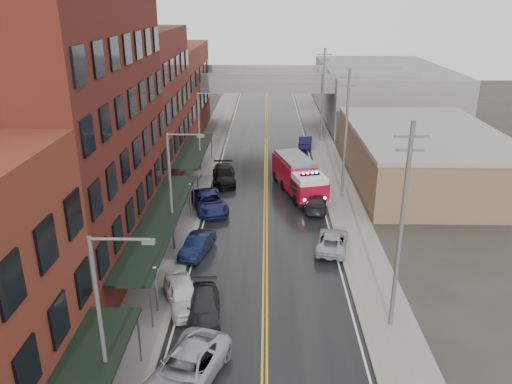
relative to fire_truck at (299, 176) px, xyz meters
name	(u,v)px	position (x,y,z in m)	size (l,w,h in m)	color
road	(266,218)	(-3.17, -6.14, -1.75)	(11.00, 160.00, 0.02)	black
sidewalk_left	(181,217)	(-10.47, -6.14, -1.68)	(3.00, 160.00, 0.15)	slate
sidewalk_right	(351,218)	(4.13, -6.14, -1.68)	(3.00, 160.00, 0.15)	slate
curb_left	(200,217)	(-8.82, -6.14, -1.68)	(0.30, 160.00, 0.15)	gray
curb_right	(332,218)	(2.48, -6.14, -1.68)	(0.30, 160.00, 0.15)	gray
brick_building_b	(67,136)	(-16.47, -13.14, 7.24)	(9.00, 20.00, 18.00)	#591D17
brick_building_c	(134,106)	(-16.47, 4.36, 5.74)	(9.00, 15.00, 15.00)	#5C231B
brick_building_far	(168,92)	(-16.47, 21.86, 4.24)	(9.00, 20.00, 12.00)	maroon
tan_building	(423,157)	(12.83, 3.86, 0.74)	(14.00, 22.00, 5.00)	brown
right_far_block	(381,92)	(14.83, 33.86, 2.24)	(18.00, 30.00, 8.00)	slate
awning_1	(160,219)	(-10.66, -13.14, 1.23)	(2.60, 18.00, 3.09)	black
awning_2	(194,150)	(-10.66, 4.36, 1.23)	(2.60, 13.00, 3.09)	black
globe_lamp_1	(155,279)	(-9.57, -20.14, 0.55)	(0.44, 0.44, 3.12)	#59595B
globe_lamp_2	(190,193)	(-9.57, -6.14, 0.55)	(0.44, 0.44, 3.12)	#59595B
street_lamp_0	(106,320)	(-9.72, -28.14, 3.43)	(2.64, 0.22, 9.00)	#59595B
street_lamp_1	(174,185)	(-9.72, -12.14, 3.43)	(2.64, 0.22, 9.00)	#59595B
street_lamp_2	(202,130)	(-9.72, 3.86, 3.43)	(2.64, 0.22, 9.00)	#59595B
utility_pole_0	(401,226)	(4.03, -21.14, 4.55)	(1.80, 0.24, 12.00)	#59595B
utility_pole_1	(346,133)	(4.03, -1.14, 4.55)	(1.80, 0.24, 12.00)	#59595B
utility_pole_2	(323,94)	(4.03, 18.86, 4.55)	(1.80, 0.24, 12.00)	#59595B
overpass	(267,87)	(-3.17, 25.86, 4.23)	(40.00, 10.00, 7.50)	slate
fire_truck	(299,176)	(0.00, 0.00, 0.00)	(5.34, 9.32, 3.25)	#9F0720
parked_car_left_2	(186,369)	(-6.95, -25.94, -0.94)	(2.73, 5.92, 1.65)	#B0B3B9
parked_car_left_3	(204,306)	(-6.77, -20.44, -1.07)	(1.92, 4.72, 1.37)	#242427
parked_car_left_4	(183,294)	(-8.17, -19.34, -0.96)	(1.90, 4.71, 1.61)	white
parked_car_left_5	(197,245)	(-8.17, -12.63, -1.06)	(1.48, 4.24, 1.40)	black
parked_car_left_6	(209,202)	(-8.17, -4.45, -0.96)	(2.66, 5.76, 1.60)	#14194B
parked_car_left_7	(224,175)	(-7.46, 2.70, -0.94)	(2.30, 5.65, 1.64)	black
parked_car_right_0	(332,241)	(1.83, -11.68, -1.10)	(2.20, 4.77, 1.32)	#A2A6AA
parked_car_right_1	(316,201)	(1.35, -3.91, -1.06)	(1.96, 4.83, 1.40)	black
parked_car_right_2	(299,166)	(0.43, 6.18, -1.01)	(1.78, 4.42, 1.51)	white
parked_car_right_3	(306,142)	(1.83, 16.06, -1.02)	(1.57, 4.51, 1.49)	black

